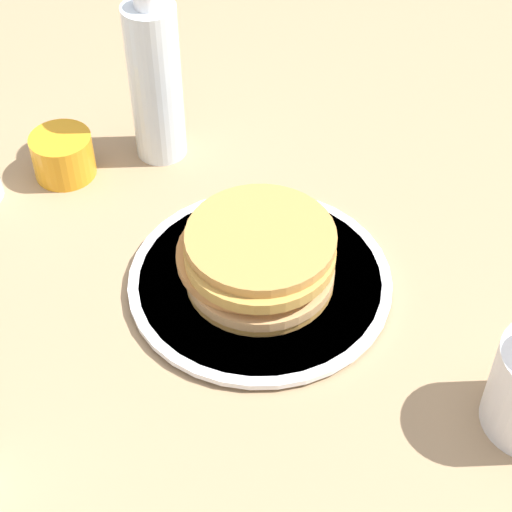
{
  "coord_description": "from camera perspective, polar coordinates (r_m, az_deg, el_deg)",
  "views": [
    {
      "loc": [
        0.67,
        0.04,
        0.72
      ],
      "look_at": [
        0.02,
        -0.0,
        0.05
      ],
      "focal_mm": 60.0,
      "sensor_mm": 36.0,
      "label": 1
    }
  ],
  "objects": [
    {
      "name": "pancake_stack",
      "position": [
        0.94,
        -0.01,
        -0.11
      ],
      "size": [
        0.18,
        0.18,
        0.06
      ],
      "color": "#B88338",
      "rests_on": "plate"
    },
    {
      "name": "juice_glass",
      "position": [
        1.13,
        -12.75,
        6.56
      ],
      "size": [
        0.08,
        0.08,
        0.06
      ],
      "color": "orange",
      "rests_on": "ground_plane"
    },
    {
      "name": "plate",
      "position": [
        0.97,
        0.0,
        -1.65
      ],
      "size": [
        0.3,
        0.3,
        0.01
      ],
      "color": "white",
      "rests_on": "ground_plane"
    },
    {
      "name": "ground_plane",
      "position": [
        0.98,
        0.34,
        -1.22
      ],
      "size": [
        4.0,
        4.0,
        0.0
      ],
      "primitive_type": "plane",
      "color": "#9E7F5B"
    },
    {
      "name": "water_bottle_far",
      "position": [
        1.09,
        -6.72,
        11.45
      ],
      "size": [
        0.07,
        0.07,
        0.23
      ],
      "color": "silver",
      "rests_on": "ground_plane"
    }
  ]
}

